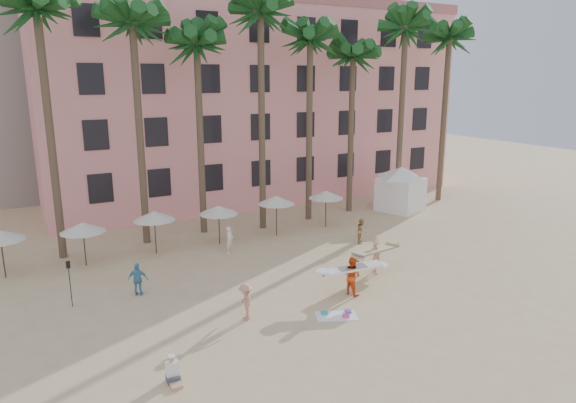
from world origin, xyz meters
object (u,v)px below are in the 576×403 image
at_px(cabana, 401,185).
at_px(carrier_yellow, 376,254).
at_px(pink_hotel, 247,104).
at_px(carrier_white, 352,274).

distance_m(cabana, carrier_yellow, 14.15).
relative_size(pink_hotel, carrier_yellow, 10.00).
xyz_separation_m(cabana, carrier_white, (-12.78, -11.58, -1.06)).
bearing_deg(pink_hotel, carrier_white, -102.01).
relative_size(cabana, carrier_yellow, 1.65).
bearing_deg(pink_hotel, cabana, -57.80).
height_order(cabana, carrier_white, cabana).
distance_m(pink_hotel, cabana, 15.64).
distance_m(pink_hotel, carrier_yellow, 23.33).
bearing_deg(pink_hotel, carrier_yellow, -96.01).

